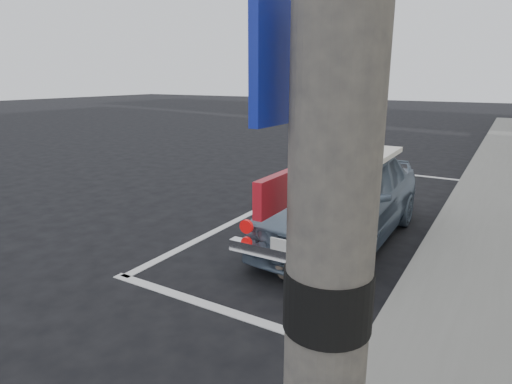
# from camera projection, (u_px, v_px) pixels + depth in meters

# --- Properties ---
(ground) EXTENTS (80.00, 80.00, 0.00)m
(ground) POSITION_uv_depth(u_px,v_px,m) (216.00, 279.00, 4.71)
(ground) COLOR black
(ground) RESTS_ON ground
(pline_rear) EXTENTS (3.00, 0.12, 0.01)m
(pline_rear) POSITION_uv_depth(u_px,v_px,m) (227.00, 312.00, 4.05)
(pline_rear) COLOR silver
(pline_rear) RESTS_ON ground
(pline_front) EXTENTS (3.00, 0.12, 0.01)m
(pline_front) POSITION_uv_depth(u_px,v_px,m) (400.00, 174.00, 9.85)
(pline_front) COLOR silver
(pline_front) RESTS_ON ground
(pline_side) EXTENTS (0.12, 7.00, 0.01)m
(pline_side) POSITION_uv_depth(u_px,v_px,m) (274.00, 201.00, 7.64)
(pline_side) COLOR silver
(pline_side) RESTS_ON ground
(retro_coupe) EXTENTS (1.44, 3.55, 1.20)m
(retro_coupe) POSITION_uv_depth(u_px,v_px,m) (344.00, 196.00, 5.76)
(retro_coupe) COLOR slate
(retro_coupe) RESTS_ON ground
(cat) EXTENTS (0.27, 0.47, 0.26)m
(cat) POSITION_uv_depth(u_px,v_px,m) (288.00, 269.00, 4.69)
(cat) COLOR brown
(cat) RESTS_ON ground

